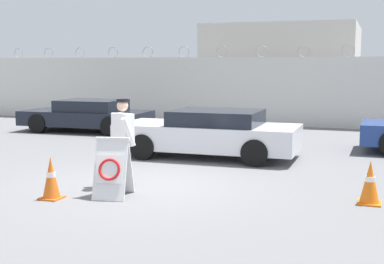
% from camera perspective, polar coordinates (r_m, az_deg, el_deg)
% --- Properties ---
extents(ground_plane, '(90.00, 90.00, 0.00)m').
position_cam_1_polar(ground_plane, '(10.57, -5.47, -5.70)').
color(ground_plane, slate).
extents(perimeter_wall, '(36.00, 0.30, 3.09)m').
position_cam_1_polar(perimeter_wall, '(20.98, 7.40, 4.35)').
color(perimeter_wall, silver).
rests_on(perimeter_wall, ground_plane).
extents(building_block, '(6.48, 6.25, 4.09)m').
position_cam_1_polar(building_block, '(25.35, 9.85, 6.42)').
color(building_block, beige).
rests_on(building_block, ground_plane).
extents(barricade_sign, '(0.71, 0.83, 1.08)m').
position_cam_1_polar(barricade_sign, '(9.63, -8.48, -3.77)').
color(barricade_sign, white).
rests_on(barricade_sign, ground_plane).
extents(security_guard, '(0.60, 0.53, 1.71)m').
position_cam_1_polar(security_guard, '(10.34, -7.39, -0.68)').
color(security_guard, '#232838').
rests_on(security_guard, ground_plane).
extents(traffic_cone_near, '(0.36, 0.36, 0.75)m').
position_cam_1_polar(traffic_cone_near, '(9.76, -14.80, -4.78)').
color(traffic_cone_near, orange).
rests_on(traffic_cone_near, ground_plane).
extents(traffic_cone_mid, '(0.39, 0.39, 0.75)m').
position_cam_1_polar(traffic_cone_mid, '(9.58, 18.45, -5.13)').
color(traffic_cone_mid, orange).
rests_on(traffic_cone_mid, ground_plane).
extents(parked_car_front_coupe, '(4.53, 2.09, 1.12)m').
position_cam_1_polar(parked_car_front_coupe, '(19.19, -11.09, 1.78)').
color(parked_car_front_coupe, black).
rests_on(parked_car_front_coupe, ground_plane).
extents(parked_car_rear_sedan, '(4.58, 2.05, 1.21)m').
position_cam_1_polar(parked_car_rear_sedan, '(13.64, 1.90, -0.11)').
color(parked_car_rear_sedan, black).
rests_on(parked_car_rear_sedan, ground_plane).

